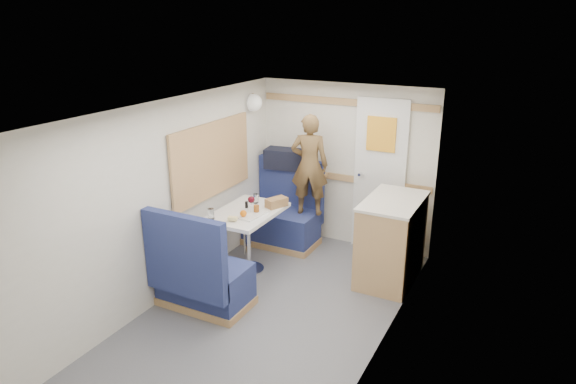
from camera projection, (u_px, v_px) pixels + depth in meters
The scene contains 27 objects.
floor at pixel (252, 331), 4.70m from camera, with size 4.50×4.50×0.00m, color #515156.
ceiling at pixel (246, 114), 4.04m from camera, with size 4.50×4.50×0.00m, color silver.
wall_back at pixel (345, 166), 6.26m from camera, with size 2.20×0.02×2.00m, color silver.
wall_left at pixel (150, 210), 4.84m from camera, with size 0.02×4.50×2.00m, color silver.
wall_right at pixel (373, 257), 3.90m from camera, with size 0.02×4.50×2.00m, color silver.
oak_trim_low at pixel (344, 178), 6.29m from camera, with size 2.15×0.02×0.08m, color #A97C4C.
oak_trim_high at pixel (347, 102), 5.99m from camera, with size 2.15×0.02×0.08m, color #A97C4C.
side_window at pixel (212, 159), 5.60m from camera, with size 0.04×1.30×0.72m, color #A9AD93.
rear_door at pixel (380, 173), 6.05m from camera, with size 0.62×0.12×1.86m.
dinette_table at pixel (247, 224), 5.63m from camera, with size 0.62×0.92×0.72m.
bench_far at pixel (283, 220), 6.45m from camera, with size 0.90×0.59×1.05m.
bench_near at pixel (201, 280), 4.99m from camera, with size 0.90×0.59×1.05m.
ledge at pixel (293, 171), 6.47m from camera, with size 0.90×0.14×0.04m, color #A97C4C.
dome_light at pixel (254, 103), 6.13m from camera, with size 0.20×0.20×0.20m, color white.
galley_counter at pixel (391, 239), 5.49m from camera, with size 0.57×0.92×0.92m.
person at pixel (309, 165), 6.07m from camera, with size 0.45×0.29×1.22m, color brown.
duffel_bag at pixel (286, 159), 6.47m from camera, with size 0.52×0.25×0.25m, color black.
tray at pixel (250, 214), 5.47m from camera, with size 0.26×0.34×0.02m, color white.
orange_fruit at pixel (243, 213), 5.37m from camera, with size 0.07×0.07×0.07m, color #ED5D0A.
cheese_block at pixel (233, 218), 5.29m from camera, with size 0.09×0.06×0.03m, color #D3C97A.
wine_glass at pixel (251, 200), 5.55m from camera, with size 0.08×0.08×0.17m.
tumbler_left at pixel (211, 214), 5.35m from camera, with size 0.07×0.07×0.11m, color white.
tumbler_mid at pixel (256, 198), 5.81m from camera, with size 0.07×0.07×0.11m, color white.
beer_glass at pixel (256, 209), 5.51m from camera, with size 0.06×0.06×0.09m, color brown.
pepper_grinder at pixel (246, 205), 5.62m from camera, with size 0.03×0.03×0.09m, color black.
salt_grinder at pixel (251, 209), 5.52m from camera, with size 0.03×0.03×0.08m, color silver.
bread_loaf at pixel (277, 202), 5.70m from camera, with size 0.13×0.24×0.10m, color olive.
Camera 1 is at (2.13, -3.43, 2.74)m, focal length 32.00 mm.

